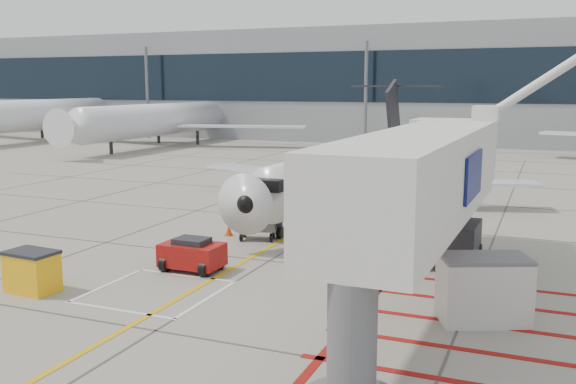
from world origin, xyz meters
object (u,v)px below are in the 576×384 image
at_px(jet_bridge, 419,195).
at_px(spill_bin, 32,271).
at_px(regional_jet, 330,148).
at_px(pushback_tug, 192,253).

height_order(jet_bridge, spill_bin, jet_bridge).
height_order(regional_jet, spill_bin, regional_jet).
bearing_deg(pushback_tug, regional_jet, 84.93).
bearing_deg(jet_bridge, pushback_tug, 171.26).
distance_m(regional_jet, spill_bin, 17.65).
bearing_deg(jet_bridge, regional_jet, 119.45).
relative_size(regional_jet, jet_bridge, 1.47).
xyz_separation_m(regional_jet, pushback_tug, (-1.26, -12.43, -2.93)).
xyz_separation_m(jet_bridge, pushback_tug, (-8.78, 1.53, -3.05)).
bearing_deg(pushback_tug, jet_bridge, -9.16).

